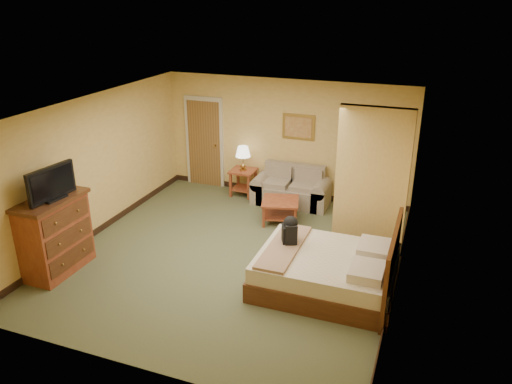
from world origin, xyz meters
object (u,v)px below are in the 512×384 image
at_px(dresser, 55,235).
at_px(bed, 330,271).
at_px(loveseat, 291,192).
at_px(coffee_table, 280,206).

distance_m(dresser, bed, 4.42).
relative_size(loveseat, dresser, 1.27).
height_order(loveseat, coffee_table, loveseat).
height_order(coffee_table, bed, bed).
xyz_separation_m(loveseat, dresser, (-2.76, -4.03, 0.38)).
height_order(loveseat, bed, bed).
distance_m(loveseat, dresser, 4.90).
bearing_deg(loveseat, bed, -63.09).
relative_size(coffee_table, dresser, 0.67).
bearing_deg(bed, coffee_table, 125.64).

